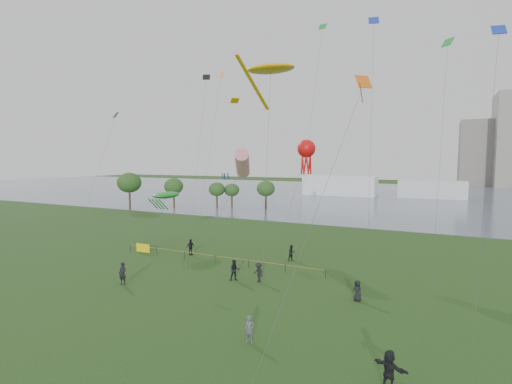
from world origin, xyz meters
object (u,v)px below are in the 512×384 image
at_px(kite_flyer, 249,329).
at_px(fence, 169,251).
at_px(kite_octopus, 306,149).
at_px(kite_stingray, 270,69).

bearing_deg(kite_flyer, fence, 124.47).
xyz_separation_m(fence, kite_octopus, (13.72, 7.39, 11.55)).
bearing_deg(kite_octopus, kite_flyer, -69.02).
bearing_deg(kite_flyer, kite_stingray, 93.52).
relative_size(kite_flyer, kite_octopus, 0.12).
relative_size(fence, kite_stingray, 1.14).
xyz_separation_m(kite_stingray, kite_octopus, (3.24, 2.85, -8.56)).
relative_size(fence, kite_octopus, 1.82).
distance_m(kite_flyer, kite_octopus, 24.37).
distance_m(fence, kite_flyer, 22.17).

